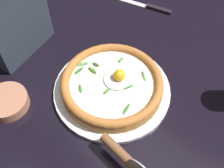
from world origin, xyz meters
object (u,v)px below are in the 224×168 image
pizza_cutter (127,159)px  table_knife (151,7)px  side_bowl (7,102)px  pizza (112,84)px

pizza_cutter → table_knife: pizza_cutter is taller
pizza_cutter → side_bowl: bearing=-76.6°
pizza → side_bowl: 0.28m
pizza_cutter → table_knife: (-0.49, -0.30, -0.04)m
side_bowl → table_knife: 0.57m
pizza → side_bowl: pizza is taller
pizza_cutter → table_knife: bearing=-148.9°
pizza → table_knife: size_ratio=1.31×
side_bowl → table_knife: bearing=176.1°
side_bowl → pizza_cutter: size_ratio=0.67×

